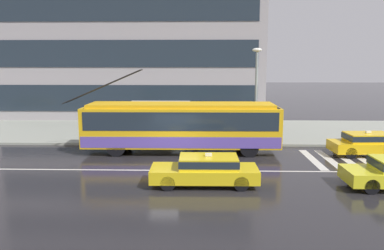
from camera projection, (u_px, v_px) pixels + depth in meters
name	position (u px, v px, depth m)	size (l,w,h in m)	color
ground_plane	(174.00, 164.00, 19.85)	(160.00, 160.00, 0.00)	black
sidewalk_slab	(183.00, 131.00, 29.02)	(80.00, 10.00, 0.14)	gray
crosswalk_stripe_edge_near	(313.00, 159.00, 20.79)	(0.44, 4.40, 0.01)	beige
crosswalk_stripe_inner_a	(329.00, 159.00, 20.76)	(0.44, 4.40, 0.01)	beige
crosswalk_stripe_center	(346.00, 160.00, 20.74)	(0.44, 4.40, 0.01)	beige
crosswalk_stripe_inner_b	(363.00, 160.00, 20.71)	(0.44, 4.40, 0.01)	beige
crosswalk_stripe_edge_far	(380.00, 160.00, 20.69)	(0.44, 4.40, 0.01)	beige
lane_centre_line	(173.00, 170.00, 18.67)	(72.00, 0.14, 0.01)	silver
trolleybus	(182.00, 125.00, 22.25)	(12.40, 2.64, 4.81)	gold
taxi_ahead_of_bus	(369.00, 143.00, 21.65)	(4.49, 2.01, 1.39)	yellow
taxi_oncoming_near	(206.00, 169.00, 16.37)	(4.58, 1.79, 1.39)	yellow
bus_shelter	(160.00, 111.00, 25.28)	(3.92, 1.79, 2.49)	gray
pedestrian_at_shelter	(237.00, 123.00, 26.02)	(0.41, 0.41, 1.63)	#4D403C
pedestrian_approaching_curb	(123.00, 116.00, 25.99)	(1.01, 1.01, 1.88)	black
pedestrian_walking_past	(198.00, 114.00, 25.61)	(1.42, 1.42, 2.02)	black
street_lamp	(256.00, 87.00, 23.96)	(0.60, 0.32, 5.92)	gray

